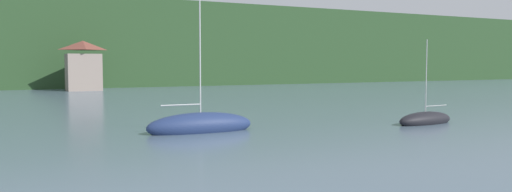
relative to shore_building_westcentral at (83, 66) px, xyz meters
The scene contains 3 objects.
shore_building_westcentral is the anchor object (origin of this frame).
sailboat_mid_2 51.24m from the shore_building_westcentral, 91.18° to the right, with size 6.60×1.93×8.37m.
sailboat_mid_5 56.23m from the shore_building_westcentral, 75.65° to the right, with size 4.97×1.88×6.00m.
Camera 1 is at (-11.86, 16.19, 4.09)m, focal length 35.30 mm.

